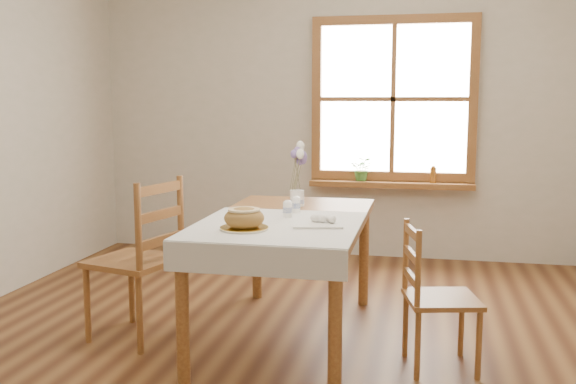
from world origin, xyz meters
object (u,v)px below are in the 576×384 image
dining_table (288,231)px  flower_vase (297,199)px  chair_left (134,258)px  chair_right (442,297)px  bread_plate (244,228)px

dining_table → flower_vase: flower_vase is taller
dining_table → chair_left: (-0.91, -0.19, -0.17)m
dining_table → chair_left: size_ratio=1.62×
dining_table → chair_right: bearing=-16.4°
chair_right → flower_vase: bearing=43.1°
dining_table → flower_vase: (-0.01, 0.35, 0.14)m
flower_vase → bread_plate: bearing=-98.6°
chair_left → bread_plate: (0.77, -0.28, 0.27)m
dining_table → chair_right: chair_right is taller
chair_left → bread_plate: 0.87m
flower_vase → chair_right: bearing=-33.9°
chair_left → flower_vase: (0.90, 0.54, 0.31)m
chair_right → flower_vase: flower_vase is taller
chair_left → chair_right: chair_left is taller
dining_table → chair_left: 0.95m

